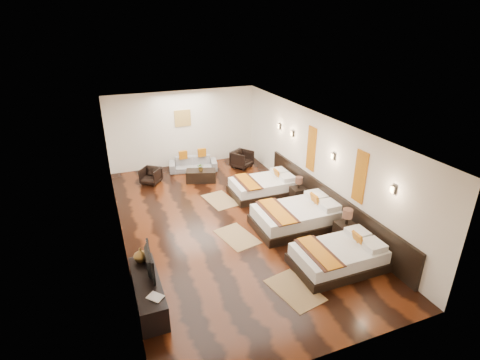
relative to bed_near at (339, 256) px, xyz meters
name	(u,v)px	position (x,y,z in m)	size (l,w,h in m)	color
floor	(227,222)	(-1.70, 2.78, -0.27)	(5.50, 9.50, 0.01)	black
ceiling	(225,124)	(-1.70, 2.78, 2.53)	(5.50, 9.50, 0.01)	white
back_wall	(183,129)	(-1.70, 7.53, 1.13)	(5.50, 0.01, 2.80)	silver
left_wall	(117,193)	(-4.45, 2.78, 1.13)	(0.01, 9.50, 2.80)	silver
right_wall	(317,162)	(1.05, 2.78, 1.13)	(0.01, 9.50, 2.80)	silver
headboard_panel	(328,204)	(1.01, 1.98, 0.18)	(0.08, 6.60, 0.90)	black
bed_near	(339,256)	(0.00, 0.00, 0.00)	(2.03, 1.28, 0.78)	black
bed_mid	(297,216)	(0.00, 1.89, 0.03)	(2.28, 1.43, 0.87)	black
bed_far	(264,186)	(0.00, 4.04, 0.00)	(2.03, 1.28, 0.77)	black
nightstand_a	(345,230)	(0.75, 0.80, 0.06)	(0.46, 0.46, 0.91)	black
nightstand_b	(298,193)	(0.75, 3.17, 0.02)	(0.41, 0.41, 0.82)	black
jute_mat_near	(294,290)	(-1.32, -0.36, -0.26)	(0.75, 1.20, 0.01)	#93754A
jute_mat_mid	(237,237)	(-1.70, 1.98, -0.26)	(0.75, 1.20, 0.01)	#93754A
jute_mat_far	(220,200)	(-1.44, 4.11, -0.26)	(0.75, 1.20, 0.01)	#93754A
tv_console	(148,292)	(-4.20, 0.37, 0.01)	(0.50, 1.80, 0.55)	black
tv	(146,262)	(-4.15, 0.61, 0.54)	(0.90, 0.12, 0.52)	black
book	(152,301)	(-4.20, -0.24, 0.30)	(0.21, 0.28, 0.03)	black
figurine	(141,255)	(-4.20, 1.06, 0.44)	(0.30, 0.30, 0.31)	brown
sofa	(193,164)	(-1.58, 6.79, -0.02)	(1.71, 0.67, 0.50)	gray
armchair_left	(151,176)	(-3.21, 6.19, 0.01)	(0.58, 0.60, 0.55)	black
armchair_right	(242,159)	(0.22, 6.44, 0.05)	(0.67, 0.69, 0.63)	black
coffee_table	(201,176)	(-1.58, 5.74, -0.07)	(1.00, 0.50, 0.40)	black
table_plant	(201,167)	(-1.58, 5.69, 0.27)	(0.25, 0.21, 0.27)	#28591D
orange_panel_a	(360,177)	(1.03, 0.88, 1.43)	(0.04, 0.40, 1.30)	#D86014
orange_panel_b	(311,149)	(1.03, 3.08, 1.43)	(0.04, 0.40, 1.30)	#D86014
sconce_near	(393,190)	(1.01, -0.22, 1.58)	(0.07, 0.12, 0.18)	black
sconce_mid	(333,156)	(1.01, 1.98, 1.58)	(0.07, 0.12, 0.18)	black
sconce_far	(292,134)	(1.01, 4.18, 1.58)	(0.07, 0.12, 0.18)	black
sconce_lounge	(279,126)	(1.01, 5.08, 1.58)	(0.07, 0.12, 0.18)	black
gold_artwork	(183,118)	(-1.70, 7.51, 1.53)	(0.60, 0.04, 0.60)	#AD873F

